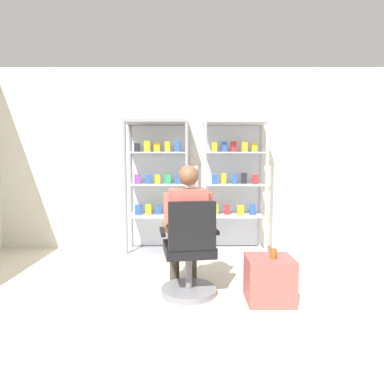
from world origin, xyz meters
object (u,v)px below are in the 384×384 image
(seated_shopkeeper, at_px, (186,222))
(tea_glass, at_px, (272,253))
(office_chair, at_px, (188,257))
(storage_crate, at_px, (268,279))
(display_cabinet_right, at_px, (232,186))
(display_cabinet_left, at_px, (157,186))

(seated_shopkeeper, xyz_separation_m, tea_glass, (0.80, -0.34, -0.23))
(office_chair, bearing_deg, storage_crate, -9.82)
(office_chair, distance_m, seated_shopkeeper, 0.36)
(office_chair, relative_size, storage_crate, 2.22)
(office_chair, bearing_deg, seated_shopkeeper, 99.25)
(tea_glass, bearing_deg, seated_shopkeeper, 157.28)
(display_cabinet_right, distance_m, office_chair, 1.80)
(display_cabinet_right, relative_size, seated_shopkeeper, 1.47)
(seated_shopkeeper, bearing_deg, display_cabinet_left, 107.27)
(storage_crate, distance_m, tea_glass, 0.27)
(display_cabinet_right, xyz_separation_m, seated_shopkeeper, (-0.66, -1.43, -0.25))
(tea_glass, bearing_deg, office_chair, 167.28)
(display_cabinet_right, bearing_deg, seated_shopkeeper, -114.67)
(display_cabinet_left, height_order, seated_shopkeeper, display_cabinet_left)
(display_cabinet_left, bearing_deg, seated_shopkeeper, -72.73)
(seated_shopkeeper, bearing_deg, storage_crate, -20.48)
(storage_crate, bearing_deg, tea_glass, -63.41)
(storage_crate, bearing_deg, display_cabinet_left, 125.48)
(storage_crate, xyz_separation_m, tea_glass, (0.02, -0.04, 0.26))
(office_chair, distance_m, tea_glass, 0.80)
(display_cabinet_left, bearing_deg, office_chair, -73.52)
(storage_crate, bearing_deg, office_chair, 170.18)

